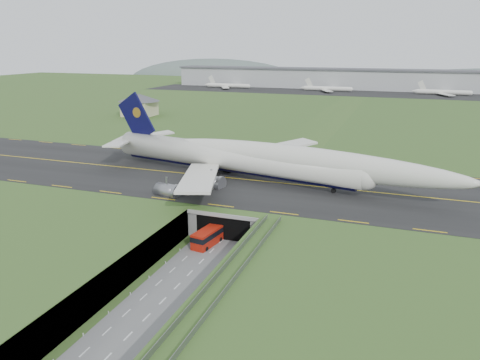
% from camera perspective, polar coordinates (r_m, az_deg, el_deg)
% --- Properties ---
extents(ground, '(900.00, 900.00, 0.00)m').
position_cam_1_polar(ground, '(92.32, -3.95, -9.21)').
color(ground, '#305321').
rests_on(ground, ground).
extents(airfield_deck, '(800.00, 800.00, 6.00)m').
position_cam_1_polar(airfield_deck, '(91.08, -3.99, -7.51)').
color(airfield_deck, gray).
rests_on(airfield_deck, ground).
extents(trench_road, '(12.00, 75.00, 0.20)m').
position_cam_1_polar(trench_road, '(86.20, -5.98, -11.14)').
color(trench_road, slate).
rests_on(trench_road, ground).
extents(taxiway, '(800.00, 44.00, 0.18)m').
position_cam_1_polar(taxiway, '(119.14, 2.34, -0.12)').
color(taxiway, black).
rests_on(taxiway, airfield_deck).
extents(tunnel_portal, '(17.00, 22.30, 6.00)m').
position_cam_1_polar(tunnel_portal, '(105.34, -0.35, -3.91)').
color(tunnel_portal, gray).
rests_on(tunnel_portal, ground).
extents(guideway, '(3.00, 53.00, 7.05)m').
position_cam_1_polar(guideway, '(70.41, -1.98, -12.91)').
color(guideway, '#A8A8A3').
rests_on(guideway, ground).
extents(jumbo_jet, '(100.65, 62.89, 21.18)m').
position_cam_1_polar(jumbo_jet, '(118.06, 1.80, 2.55)').
color(jumbo_jet, silver).
rests_on(jumbo_jet, ground).
extents(shuttle_tram, '(4.30, 8.53, 3.31)m').
position_cam_1_polar(shuttle_tram, '(96.11, -3.97, -6.96)').
color(shuttle_tram, '#B01A0B').
rests_on(shuttle_tram, ground).
extents(service_building, '(20.17, 20.17, 10.77)m').
position_cam_1_polar(service_building, '(234.04, -12.19, 9.18)').
color(service_building, '#C6BF8F').
rests_on(service_building, ground).
extents(cargo_terminal, '(320.00, 67.00, 15.60)m').
position_cam_1_polar(cargo_terminal, '(378.01, 14.82, 11.81)').
color(cargo_terminal, '#B2B2B2').
rests_on(cargo_terminal, ground).
extents(distant_hills, '(700.00, 91.00, 60.00)m').
position_cam_1_polar(distant_hills, '(508.95, 23.46, 10.00)').
color(distant_hills, slate).
rests_on(distant_hills, ground).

